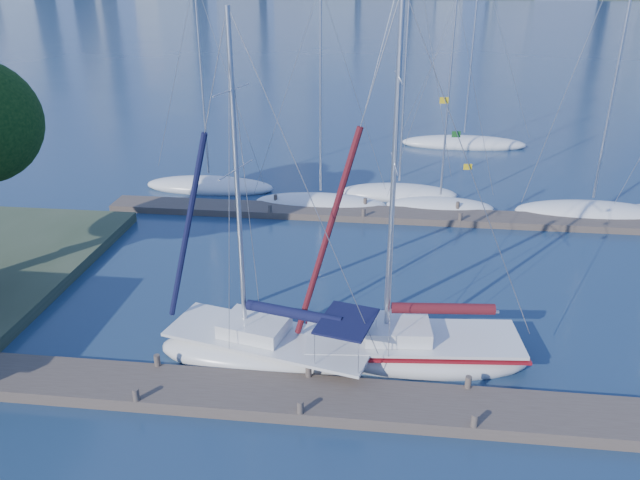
# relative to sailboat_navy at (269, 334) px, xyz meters

# --- Properties ---
(ground) EXTENTS (700.00, 700.00, 0.00)m
(ground) POSITION_rel_sailboat_navy_xyz_m (1.55, -2.32, -0.97)
(ground) COLOR #172B49
(ground) RESTS_ON ground
(near_dock) EXTENTS (26.00, 2.00, 0.40)m
(near_dock) POSITION_rel_sailboat_navy_xyz_m (1.55, -2.32, -0.77)
(near_dock) COLOR #50433A
(near_dock) RESTS_ON ground
(far_dock) EXTENTS (30.00, 1.80, 0.36)m
(far_dock) POSITION_rel_sailboat_navy_xyz_m (3.55, 13.68, -0.79)
(far_dock) COLOR #50433A
(far_dock) RESTS_ON ground
(sailboat_navy) EXTENTS (8.03, 4.23, 11.97)m
(sailboat_navy) POSITION_rel_sailboat_navy_xyz_m (0.00, 0.00, 0.00)
(sailboat_navy) COLOR white
(sailboat_navy) RESTS_ON ground
(sailboat_maroon) EXTENTS (8.01, 3.23, 12.51)m
(sailboat_maroon) POSITION_rel_sailboat_navy_xyz_m (4.84, 0.51, 0.03)
(sailboat_maroon) COLOR white
(sailboat_maroon) RESTS_ON ground
(bg_boat_0) EXTENTS (8.16, 4.97, 12.28)m
(bg_boat_0) POSITION_rel_sailboat_navy_xyz_m (-7.01, 17.13, -0.71)
(bg_boat_0) COLOR white
(bg_boat_0) RESTS_ON ground
(bg_boat_1) EXTENTS (7.72, 3.80, 11.98)m
(bg_boat_1) POSITION_rel_sailboat_navy_xyz_m (0.01, 14.97, -0.73)
(bg_boat_1) COLOR white
(bg_boat_1) RESTS_ON ground
(bg_boat_2) EXTENTS (7.11, 4.86, 14.51)m
(bg_boat_2) POSITION_rel_sailboat_navy_xyz_m (4.39, 17.16, -0.69)
(bg_boat_2) COLOR white
(bg_boat_2) RESTS_ON ground
(bg_boat_3) EXTENTS (6.22, 3.07, 11.58)m
(bg_boat_3) POSITION_rel_sailboat_navy_xyz_m (6.65, 15.24, -0.73)
(bg_boat_3) COLOR white
(bg_boat_3) RESTS_ON ground
(bg_boat_4) EXTENTS (8.35, 4.25, 16.57)m
(bg_boat_4) POSITION_rel_sailboat_navy_xyz_m (14.68, 15.12, -0.66)
(bg_boat_4) COLOR white
(bg_boat_4) RESTS_ON ground
(bg_boat_7) EXTENTS (9.51, 3.67, 13.46)m
(bg_boat_7) POSITION_rel_sailboat_navy_xyz_m (9.22, 29.06, -0.70)
(bg_boat_7) COLOR white
(bg_boat_7) RESTS_ON ground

